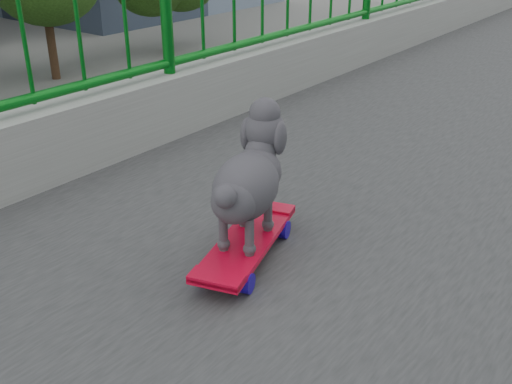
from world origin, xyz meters
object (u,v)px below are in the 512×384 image
object	(u,v)px
car_0	(234,297)
poodle	(249,178)
skateboard	(246,244)
car_5	(237,295)

from	to	relation	value
car_0	poodle	bearing A→B (deg)	-49.53
poodle	car_0	bearing A→B (deg)	113.45
car_0	skateboard	bearing A→B (deg)	-49.59
skateboard	car_0	xyz separation A→B (m)	(-5.66, 6.65, -6.39)
poodle	car_0	xyz separation A→B (m)	(-5.65, 6.62, -6.61)
skateboard	car_5	bearing A→B (deg)	112.93
skateboard	car_0	size ratio (longest dim) A/B	0.14
poodle	car_5	bearing A→B (deg)	113.00
poodle	car_5	distance (m)	11.01
skateboard	car_5	world-z (taller)	skateboard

